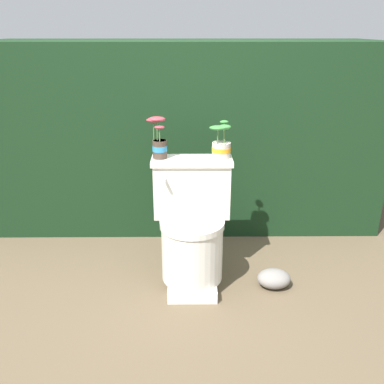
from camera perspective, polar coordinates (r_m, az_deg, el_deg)
name	(u,v)px	position (r m, az deg, el deg)	size (l,w,h in m)	color
ground_plane	(183,289)	(2.61, -1.27, -12.79)	(12.00, 12.00, 0.00)	brown
hedge_backdrop	(184,132)	(3.40, -1.14, 7.95)	(2.90, 0.91, 1.37)	black
toilet	(192,230)	(2.54, 0.01, -5.08)	(0.48, 0.49, 0.74)	silver
potted_plant_left	(159,141)	(2.51, -4.46, 6.78)	(0.12, 0.10, 0.25)	#47382D
potted_plant_midleft	(221,146)	(2.52, 3.92, 6.21)	(0.13, 0.11, 0.21)	beige
garden_stone	(274,279)	(2.65, 10.85, -11.28)	(0.20, 0.16, 0.11)	gray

